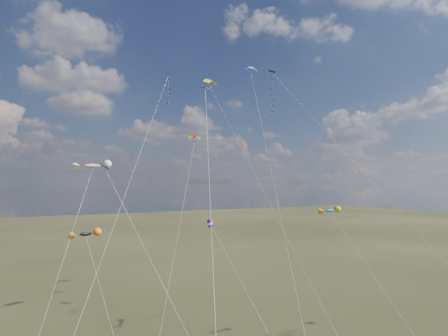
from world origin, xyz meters
TOP-DOWN VIEW (x-y plane):
  - diamond_black_high at (11.73, 22.14)m, footprint 16.72×23.39m
  - diamond_navy_tall at (-0.74, 35.48)m, footprint 19.82×24.65m
  - diamond_black_mid at (-12.43, 11.77)m, footprint 7.17×12.21m
  - diamond_orange_center at (-6.58, 8.92)m, footprint 9.48×20.51m
  - parafoil_yellow at (3.27, 27.46)m, footprint 8.08×18.78m
  - parafoil_blue_white at (15.05, 35.25)m, footprint 11.33×26.61m
  - parafoil_tricolor at (3.95, 34.43)m, footprint 12.68×16.65m
  - novelty_black_orange at (-14.11, 22.89)m, footprint 3.87×7.84m
  - novelty_white_purple at (0.34, 21.77)m, footprint 5.36×7.17m
  - novelty_redwhite_stripe at (-13.02, 25.36)m, footprint 9.74×11.65m
  - novelty_blue_yellow at (11.12, 12.69)m, footprint 7.23×7.71m

SIDE VIEW (x-z plane):
  - novelty_black_orange at x=-14.11m, z-range 5.65..18.05m
  - novelty_white_purple at x=0.34m, z-range 5.92..18.73m
  - novelty_blue_yellow at x=11.12m, z-range 6.77..21.34m
  - diamond_black_mid at x=-12.43m, z-range 4.58..23.62m
  - diamond_orange_center at x=-6.58m, z-range 4.78..32.18m
  - novelty_redwhite_stripe at x=-13.02m, z-range 9.28..29.15m
  - parafoil_tricolor at x=3.95m, z-range 11.76..36.76m
  - diamond_black_high at x=11.73m, z-range 11.44..44.49m
  - diamond_navy_tall at x=-0.74m, z-range 12.20..46.91m
  - parafoil_yellow at x=3.27m, z-range 15.29..47.48m
  - parafoil_blue_white at x=15.05m, z-range 17.92..55.57m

